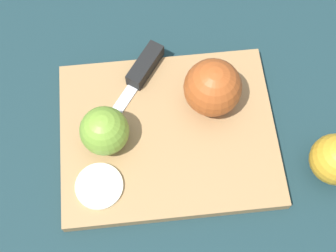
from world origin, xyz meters
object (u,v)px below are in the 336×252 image
(apple_half_left, at_px, (212,88))
(knife, at_px, (143,69))
(apple_half_right, at_px, (104,131))
(apple_whole, at_px, (336,159))

(apple_half_left, xyz_separation_m, knife, (0.09, -0.07, -0.03))
(apple_half_right, relative_size, apple_whole, 0.82)
(apple_half_left, xyz_separation_m, apple_half_right, (0.16, 0.03, -0.01))
(apple_half_left, height_order, apple_whole, apple_half_left)
(apple_half_left, height_order, knife, apple_half_left)
(knife, bearing_deg, apple_whole, 91.22)
(knife, relative_size, apple_whole, 1.56)
(apple_half_left, relative_size, apple_half_right, 1.21)
(apple_whole, bearing_deg, knife, -41.79)
(apple_half_left, bearing_deg, knife, -52.98)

